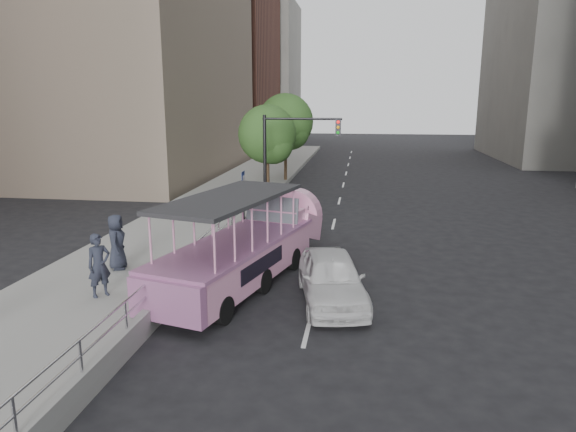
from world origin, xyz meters
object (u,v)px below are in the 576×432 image
(parking_sign, at_px, (244,195))
(traffic_signal, at_px, (287,147))
(duck_boat, at_px, (250,246))
(pedestrian_far, at_px, (117,242))
(street_tree_near, at_px, (269,137))
(car, at_px, (332,278))
(pedestrian_near, at_px, (99,265))
(street_tree_far, at_px, (287,124))

(parking_sign, distance_m, traffic_signal, 5.19)
(duck_boat, height_order, pedestrian_far, duck_boat)
(parking_sign, distance_m, street_tree_near, 8.41)
(parking_sign, xyz_separation_m, street_tree_near, (-0.30, 8.15, 2.05))
(car, xyz_separation_m, parking_sign, (-4.50, 7.77, 1.00))
(traffic_signal, bearing_deg, duck_boat, -88.26)
(pedestrian_near, distance_m, parking_sign, 9.33)
(car, bearing_deg, parking_sign, 108.62)
(duck_boat, distance_m, traffic_signal, 11.09)
(car, distance_m, parking_sign, 9.03)
(pedestrian_far, xyz_separation_m, traffic_signal, (4.19, 11.31, 2.25))
(pedestrian_near, distance_m, street_tree_near, 17.49)
(pedestrian_near, xyz_separation_m, pedestrian_far, (-0.67, 2.46, 0.00))
(duck_boat, height_order, car, duck_boat)
(pedestrian_far, xyz_separation_m, parking_sign, (2.90, 6.58, 0.52))
(duck_boat, relative_size, pedestrian_near, 5.02)
(street_tree_far, bearing_deg, pedestrian_near, -95.24)
(pedestrian_near, relative_size, traffic_signal, 0.37)
(parking_sign, bearing_deg, duck_boat, -75.13)
(car, distance_m, traffic_signal, 13.18)
(duck_boat, xyz_separation_m, pedestrian_far, (-4.52, -0.48, 0.11))
(pedestrian_near, distance_m, pedestrian_far, 2.55)
(pedestrian_near, bearing_deg, parking_sign, 25.10)
(pedestrian_near, xyz_separation_m, street_tree_near, (1.93, 17.19, 2.57))
(duck_boat, relative_size, traffic_signal, 1.83)
(street_tree_near, xyz_separation_m, street_tree_far, (0.20, 6.00, 0.49))
(car, bearing_deg, traffic_signal, 92.94)
(duck_boat, height_order, parking_sign, duck_boat)
(car, relative_size, pedestrian_far, 2.36)
(pedestrian_near, relative_size, street_tree_far, 0.29)
(car, xyz_separation_m, pedestrian_near, (-6.73, -1.27, 0.48))
(car, height_order, parking_sign, parking_sign)
(car, height_order, traffic_signal, traffic_signal)
(pedestrian_far, height_order, street_tree_far, street_tree_far)
(duck_boat, xyz_separation_m, street_tree_far, (-1.73, 20.26, 3.16))
(duck_boat, height_order, pedestrian_near, duck_boat)
(street_tree_near, bearing_deg, car, -73.22)
(pedestrian_near, bearing_deg, street_tree_near, 32.57)
(parking_sign, bearing_deg, pedestrian_near, -103.86)
(traffic_signal, height_order, street_tree_far, street_tree_far)
(duck_boat, distance_m, pedestrian_far, 4.55)
(duck_boat, bearing_deg, pedestrian_far, -173.98)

